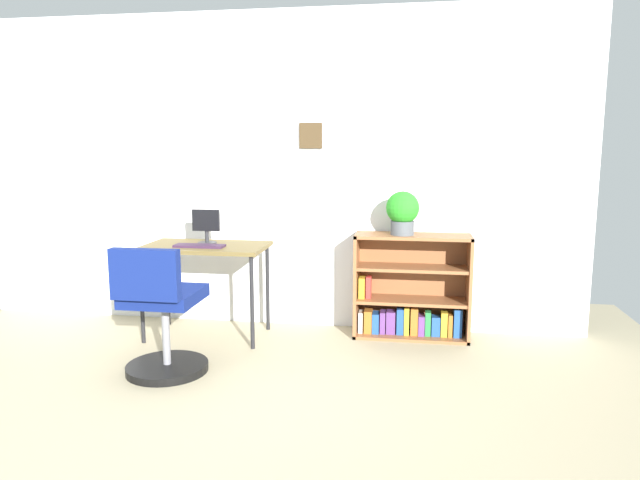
# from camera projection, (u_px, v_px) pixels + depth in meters

# --- Properties ---
(ground_plane) EXTENTS (6.24, 6.24, 0.00)m
(ground_plane) POSITION_uv_depth(u_px,v_px,m) (137.00, 452.00, 2.71)
(ground_plane) COLOR tan
(wall_back) EXTENTS (5.20, 0.12, 2.47)m
(wall_back) POSITION_uv_depth(u_px,v_px,m) (254.00, 172.00, 4.61)
(wall_back) COLOR white
(wall_back) RESTS_ON ground_plane
(desk) EXTENTS (0.91, 0.53, 0.71)m
(desk) POSITION_uv_depth(u_px,v_px,m) (206.00, 253.00, 4.30)
(desk) COLOR brown
(desk) RESTS_ON ground_plane
(monitor) EXTENTS (0.21, 0.14, 0.26)m
(monitor) POSITION_uv_depth(u_px,v_px,m) (206.00, 226.00, 4.31)
(monitor) COLOR #262628
(monitor) RESTS_ON desk
(keyboard) EXTENTS (0.37, 0.12, 0.02)m
(keyboard) POSITION_uv_depth(u_px,v_px,m) (199.00, 246.00, 4.19)
(keyboard) COLOR #321D34
(keyboard) RESTS_ON desk
(office_chair) EXTENTS (0.52, 0.55, 0.84)m
(office_chair) POSITION_uv_depth(u_px,v_px,m) (161.00, 318.00, 3.58)
(office_chair) COLOR black
(office_chair) RESTS_ON ground_plane
(bookshelf_low) EXTENTS (0.86, 0.30, 0.79)m
(bookshelf_low) POSITION_uv_depth(u_px,v_px,m) (410.00, 292.00, 4.36)
(bookshelf_low) COLOR brown
(bookshelf_low) RESTS_ON ground_plane
(potted_plant_on_shelf) EXTENTS (0.24, 0.24, 0.32)m
(potted_plant_on_shelf) POSITION_uv_depth(u_px,v_px,m) (403.00, 211.00, 4.23)
(potted_plant_on_shelf) COLOR #474C51
(potted_plant_on_shelf) RESTS_ON bookshelf_low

